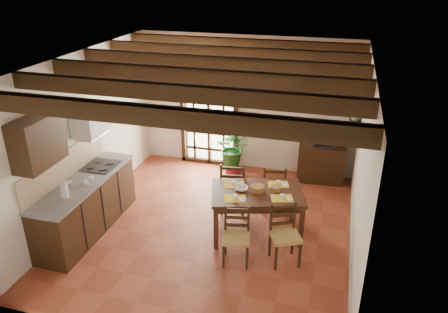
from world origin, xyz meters
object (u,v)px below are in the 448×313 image
(chair_near_right, at_px, (284,245))
(chair_near_left, at_px, (236,246))
(chair_far_right, at_px, (273,196))
(potted_plant, at_px, (233,147))
(chair_far_left, at_px, (233,195))
(sideboard, at_px, (321,163))
(dining_table, at_px, (257,197))
(kitchen_counter, at_px, (86,205))
(crt_tv, at_px, (324,137))
(pendant_lamp, at_px, (261,111))

(chair_near_right, bearing_deg, chair_near_left, 170.63)
(chair_far_right, xyz_separation_m, potted_plant, (-1.07, 1.28, 0.29))
(chair_far_left, bearing_deg, sideboard, -140.80)
(dining_table, relative_size, chair_far_left, 1.68)
(kitchen_counter, relative_size, chair_far_left, 2.32)
(crt_tv, bearing_deg, potted_plant, 172.47)
(chair_far_left, relative_size, chair_far_right, 1.08)
(dining_table, xyz_separation_m, crt_tv, (0.87, 2.18, 0.29))
(chair_near_left, bearing_deg, chair_near_right, 5.69)
(kitchen_counter, relative_size, chair_near_right, 2.50)
(crt_tv, distance_m, potted_plant, 1.84)
(kitchen_counter, relative_size, crt_tv, 4.55)
(chair_far_left, xyz_separation_m, sideboard, (1.42, 1.58, 0.08))
(chair_far_left, distance_m, crt_tv, 2.22)
(chair_near_right, xyz_separation_m, chair_far_left, (-1.10, 1.21, 0.02))
(potted_plant, xyz_separation_m, pendant_lamp, (0.93, -1.99, 1.51))
(pendant_lamp, bearing_deg, potted_plant, 115.06)
(potted_plant, bearing_deg, dining_table, -66.00)
(sideboard, height_order, potted_plant, potted_plant)
(kitchen_counter, relative_size, dining_table, 1.38)
(chair_near_left, bearing_deg, chair_far_left, 95.78)
(kitchen_counter, xyz_separation_m, pendant_lamp, (2.70, 0.74, 1.60))
(chair_near_right, bearing_deg, sideboard, 57.91)
(chair_far_left, height_order, sideboard, chair_far_left)
(kitchen_counter, relative_size, potted_plant, 1.16)
(kitchen_counter, distance_m, chair_far_left, 2.49)
(dining_table, xyz_separation_m, chair_far_right, (0.14, 0.80, -0.40))
(kitchen_counter, distance_m, pendant_lamp, 3.23)
(crt_tv, bearing_deg, kitchen_counter, -152.13)
(chair_far_right, height_order, pendant_lamp, pendant_lamp)
(kitchen_counter, bearing_deg, chair_near_left, -3.68)
(chair_near_left, bearing_deg, kitchen_counter, 165.83)
(chair_far_right, height_order, potted_plant, potted_plant)
(chair_near_right, height_order, chair_far_left, chair_far_left)
(dining_table, bearing_deg, crt_tv, 52.17)
(dining_table, height_order, chair_near_right, chair_near_right)
(dining_table, bearing_deg, chair_far_left, 116.18)
(chair_far_left, distance_m, potted_plant, 1.55)
(kitchen_counter, xyz_separation_m, potted_plant, (1.77, 2.73, 0.10))
(dining_table, relative_size, chair_near_right, 1.81)
(kitchen_counter, distance_m, crt_tv, 4.58)
(chair_far_left, bearing_deg, crt_tv, -140.91)
(dining_table, distance_m, chair_near_left, 0.91)
(chair_far_right, bearing_deg, dining_table, 67.90)
(kitchen_counter, distance_m, potted_plant, 3.26)
(chair_far_left, relative_size, crt_tv, 1.96)
(chair_near_left, relative_size, chair_far_left, 0.88)
(sideboard, distance_m, crt_tv, 0.58)
(kitchen_counter, bearing_deg, crt_tv, 38.30)
(chair_near_left, distance_m, chair_far_left, 1.47)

